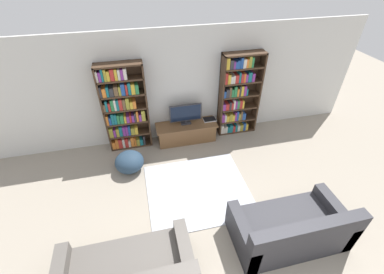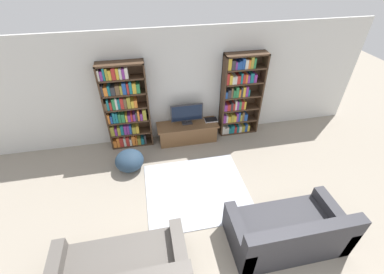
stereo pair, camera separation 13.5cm
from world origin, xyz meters
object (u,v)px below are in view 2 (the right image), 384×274
Objects in this scene: bookshelf_right at (239,96)px; television at (187,114)px; bookshelf_left at (125,108)px; laptop at (211,120)px; tv_stand at (187,132)px; beanbag_ottoman at (130,160)px; couch_right_sofa at (287,232)px.

television is at bearing -176.66° from bookshelf_right.
laptop is (1.96, -0.06, -0.53)m from bookshelf_left.
bookshelf_right is 0.87m from laptop.
bookshelf_right is 1.30m from television.
bookshelf_left is 2.68× the size of television.
tv_stand is 2.40× the size of beanbag_ottoman.
bookshelf_right is 1.14× the size of couch_right_sofa.
beanbag_ottoman is at bearing -150.38° from television.
laptop is 0.51× the size of beanbag_ottoman.
couch_right_sofa is at bearing -42.82° from beanbag_ottoman.
beanbag_ottoman is (-2.66, -0.87, -0.80)m from bookshelf_right.
tv_stand is at bearing 27.90° from beanbag_ottoman.
couch_right_sofa is 2.95× the size of beanbag_ottoman.
bookshelf_left is 1.14× the size of couch_right_sofa.
beanbag_ottoman is (-1.99, -0.80, -0.26)m from laptop.
television is at bearing 29.62° from beanbag_ottoman.
bookshelf_right reaches higher than couch_right_sofa.
television is 2.45× the size of laptop.
tv_stand is 3.17m from couch_right_sofa.
tv_stand is 1.58m from beanbag_ottoman.
tv_stand is (-1.27, -0.13, -0.78)m from bookshelf_right.
bookshelf_left is at bearing 178.23° from laptop.
couch_right_sofa is (-0.23, -3.12, -0.73)m from bookshelf_right.
bookshelf_right is 2.68× the size of television.
couch_right_sofa is 3.32m from beanbag_ottoman.
beanbag_ottoman is (-1.39, -0.79, -0.51)m from television.
bookshelf_left is 1.40× the size of tv_stand.
bookshelf_right is 1.50m from tv_stand.
bookshelf_left is at bearing 88.33° from beanbag_ottoman.
bookshelf_right reaches higher than beanbag_ottoman.
couch_right_sofa is at bearing -70.86° from tv_stand.
television is at bearing -2.98° from bookshelf_left.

